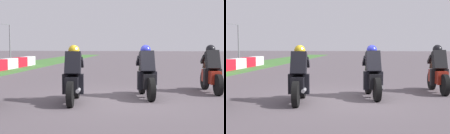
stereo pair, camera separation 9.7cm
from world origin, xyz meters
The scene contains 4 objects.
ground_plane centered at (0.00, 0.00, 0.00)m, with size 120.00×120.00×0.00m, color #544B51.
rider_lane_a centered at (1.66, -2.87, 0.62)m, with size 2.04×0.58×1.51m.
rider_lane_b centered at (0.41, -0.84, 0.62)m, with size 2.03×0.64×1.51m.
rider_lane_c centered at (-0.64, 1.05, 0.62)m, with size 2.04×0.57×1.51m.
Camera 2 is at (-9.15, -1.07, 1.54)m, focal length 53.51 mm.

